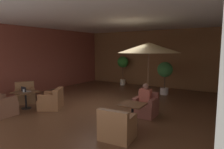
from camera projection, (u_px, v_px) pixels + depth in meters
ground_plane at (105, 106)px, 8.24m from camera, size 9.12×10.35×0.02m
wall_back_brick at (153, 59)px, 12.30m from camera, size 9.12×0.08×3.40m
wall_left_accent at (34, 60)px, 10.46m from camera, size 0.08×10.35×3.40m
ceiling_slab at (105, 19)px, 7.81m from camera, size 9.12×10.35×0.06m
cafe_table_front_left at (26, 95)px, 7.74m from camera, size 0.82×0.82×0.66m
armchair_front_left_north at (25, 95)px, 8.68m from camera, size 1.05×1.05×0.86m
armchair_front_left_east at (1, 107)px, 6.89m from camera, size 0.83×0.81×0.86m
armchair_front_left_south at (52, 101)px, 7.74m from camera, size 1.08×1.08×0.79m
cafe_table_front_right at (132, 108)px, 6.01m from camera, size 0.75×0.75×0.66m
armchair_front_right_north at (117, 128)px, 5.10m from camera, size 0.88×0.78×0.82m
armchair_front_right_east at (146, 107)px, 6.94m from camera, size 0.74×0.77×0.80m
patio_umbrella_tall_red at (149, 48)px, 8.57m from camera, size 2.65×2.65×2.56m
potted_tree_left_corner at (165, 72)px, 10.06m from camera, size 0.76×0.76×1.65m
potted_tree_mid_left at (123, 64)px, 12.70m from camera, size 0.71×0.71×1.83m
patron_blue_shirt at (146, 95)px, 6.86m from camera, size 0.39×0.25×0.69m
iced_drink_cup at (24, 91)px, 7.65m from camera, size 0.08×0.08×0.11m
open_laptop at (25, 90)px, 7.72m from camera, size 0.31×0.23×0.20m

